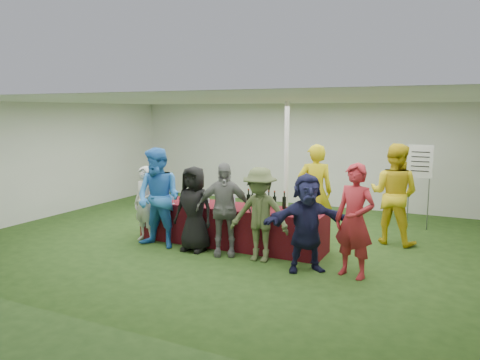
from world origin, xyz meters
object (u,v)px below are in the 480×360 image
at_px(serving_table, 230,225).
at_px(customer_3, 224,209).
at_px(dump_bucket, 307,211).
at_px(customer_1, 159,198).
at_px(staff_back, 394,194).
at_px(customer_6, 355,221).
at_px(customer_4, 260,215).
at_px(staff_pourer, 315,192).
at_px(customer_5, 307,223).
at_px(customer_2, 194,209).
at_px(customer_0, 145,204).
at_px(wine_list_sign, 420,168).

relative_size(serving_table, customer_3, 2.21).
bearing_deg(customer_3, serving_table, 82.39).
height_order(dump_bucket, customer_1, customer_1).
bearing_deg(serving_table, staff_back, 28.40).
bearing_deg(serving_table, customer_6, -15.65).
relative_size(customer_3, customer_4, 1.03).
bearing_deg(staff_back, staff_pourer, 25.00).
distance_m(dump_bucket, staff_pourer, 1.35).
xyz_separation_m(customer_4, customer_5, (0.86, -0.13, -0.02)).
bearing_deg(customer_2, customer_0, 174.14).
xyz_separation_m(customer_2, customer_6, (2.88, -0.08, 0.10)).
distance_m(serving_table, wine_list_sign, 4.25).
bearing_deg(dump_bucket, customer_5, -72.73).
bearing_deg(customer_5, customer_0, 141.51).
relative_size(serving_table, customer_2, 2.35).
relative_size(staff_back, customer_4, 1.20).
distance_m(dump_bucket, customer_5, 0.56).
distance_m(staff_pourer, customer_1, 3.00).
relative_size(staff_back, customer_5, 1.23).
bearing_deg(customer_3, customer_2, 157.10).
bearing_deg(staff_pourer, customer_3, 34.10).
relative_size(staff_back, customer_2, 1.24).
xyz_separation_m(customer_0, customer_1, (0.50, -0.23, 0.19)).
distance_m(customer_0, customer_3, 1.79).
distance_m(serving_table, dump_bucket, 1.64).
relative_size(staff_pourer, staff_back, 0.98).
bearing_deg(customer_4, customer_1, 179.89).
xyz_separation_m(customer_2, customer_5, (2.15, -0.15, 0.01)).
height_order(serving_table, dump_bucket, dump_bucket).
bearing_deg(dump_bucket, customer_4, -150.35).
relative_size(dump_bucket, customer_3, 0.14).
xyz_separation_m(customer_1, customer_4, (1.98, 0.08, -0.13)).
height_order(staff_back, customer_0, staff_back).
xyz_separation_m(wine_list_sign, customer_2, (-3.45, -3.44, -0.55)).
relative_size(wine_list_sign, staff_back, 0.94).
distance_m(wine_list_sign, staff_back, 1.45).
bearing_deg(customer_4, customer_6, -5.09).
height_order(serving_table, staff_pourer, staff_pourer).
xyz_separation_m(serving_table, customer_0, (-1.61, -0.47, 0.35)).
relative_size(staff_pourer, customer_3, 1.15).
distance_m(customer_2, customer_3, 0.60).
distance_m(customer_0, customer_2, 1.20).
bearing_deg(customer_0, customer_2, 6.02).
distance_m(staff_back, customer_0, 4.75).
height_order(dump_bucket, customer_5, customer_5).
xyz_separation_m(staff_back, customer_6, (-0.26, -2.15, -0.08)).
xyz_separation_m(dump_bucket, staff_pourer, (-0.28, 1.32, 0.10)).
height_order(serving_table, customer_0, customer_0).
xyz_separation_m(staff_back, customer_3, (-2.54, -2.06, -0.14)).
bearing_deg(customer_3, wine_list_sign, 26.25).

